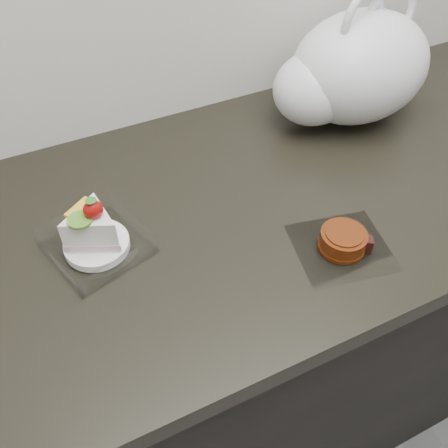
# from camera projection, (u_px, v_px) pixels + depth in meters

# --- Properties ---
(counter) EXTENTS (2.04, 0.64, 0.90)m
(counter) POSITION_uv_depth(u_px,v_px,m) (262.00, 324.00, 1.24)
(counter) COLOR black
(counter) RESTS_ON ground
(cake_tray) EXTENTS (0.18, 0.18, 0.11)m
(cake_tray) POSITION_uv_depth(u_px,v_px,m) (95.00, 237.00, 0.79)
(cake_tray) COLOR white
(cake_tray) RESTS_ON counter
(mooncake_wrap) EXTENTS (0.18, 0.17, 0.04)m
(mooncake_wrap) POSITION_uv_depth(u_px,v_px,m) (343.00, 242.00, 0.81)
(mooncake_wrap) COLOR white
(mooncake_wrap) RESTS_ON counter
(plastic_bag) EXTENTS (0.36, 0.27, 0.27)m
(plastic_bag) POSITION_uv_depth(u_px,v_px,m) (351.00, 71.00, 1.00)
(plastic_bag) COLOR white
(plastic_bag) RESTS_ON counter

